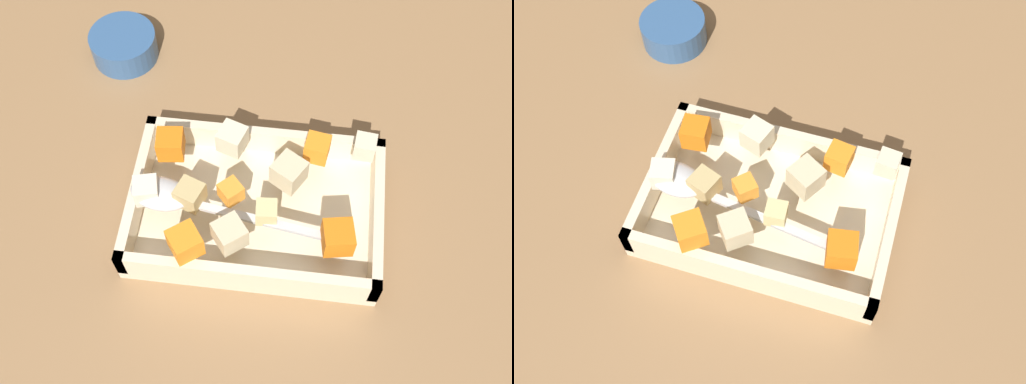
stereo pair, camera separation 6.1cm
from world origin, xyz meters
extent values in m
plane|color=#936D47|center=(0.00, 0.00, 0.00)|extent=(4.00, 4.00, 0.00)
cube|color=beige|center=(-0.02, 0.02, 0.01)|extent=(0.30, 0.20, 0.01)
cube|color=beige|center=(-0.02, -0.08, 0.03)|extent=(0.30, 0.01, 0.04)
cube|color=beige|center=(-0.02, 0.11, 0.03)|extent=(0.30, 0.01, 0.04)
cube|color=beige|center=(-0.16, 0.02, 0.03)|extent=(0.01, 0.20, 0.04)
cube|color=beige|center=(0.13, 0.02, 0.03)|extent=(0.01, 0.20, 0.04)
cube|color=orange|center=(0.08, -0.04, 0.07)|extent=(0.04, 0.04, 0.03)
cube|color=orange|center=(-0.04, 0.01, 0.07)|extent=(0.03, 0.03, 0.02)
cube|color=orange|center=(-0.13, 0.07, 0.07)|extent=(0.03, 0.03, 0.03)
cube|color=orange|center=(-0.09, -0.06, 0.07)|extent=(0.05, 0.05, 0.03)
cube|color=orange|center=(0.05, 0.08, 0.07)|extent=(0.03, 0.03, 0.03)
cube|color=beige|center=(-0.04, -0.04, 0.07)|extent=(0.05, 0.05, 0.03)
cube|color=beige|center=(0.02, 0.04, 0.07)|extent=(0.05, 0.05, 0.03)
cube|color=#E0CC89|center=(0.00, -0.01, 0.07)|extent=(0.03, 0.03, 0.02)
cube|color=beige|center=(-0.05, 0.08, 0.07)|extent=(0.04, 0.04, 0.03)
cube|color=tan|center=(-0.09, 0.00, 0.07)|extent=(0.04, 0.04, 0.03)
cube|color=beige|center=(0.11, 0.09, 0.07)|extent=(0.03, 0.03, 0.03)
cube|color=silver|center=(-0.14, 0.00, 0.07)|extent=(0.03, 0.03, 0.03)
ellipsoid|color=silver|center=(-0.13, 0.00, 0.06)|extent=(0.08, 0.05, 0.02)
cube|color=silver|center=(-0.01, -0.02, 0.06)|extent=(0.17, 0.03, 0.01)
cylinder|color=#33598C|center=(-0.24, 0.26, 0.02)|extent=(0.09, 0.09, 0.04)
camera|label=1|loc=(0.03, -0.33, 0.69)|focal=43.12mm
camera|label=2|loc=(0.09, -0.32, 0.69)|focal=43.12mm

